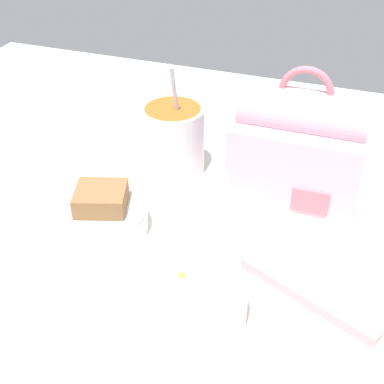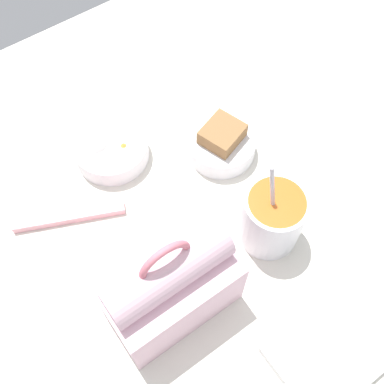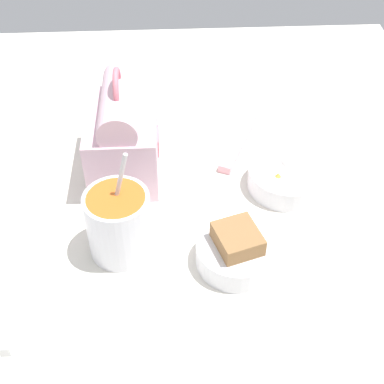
{
  "view_description": "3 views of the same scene",
  "coord_description": "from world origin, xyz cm",
  "px_view_note": "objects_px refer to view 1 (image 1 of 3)",
  "views": [
    {
      "loc": [
        22.05,
        -59.02,
        51.19
      ],
      "look_at": [
        0.9,
        -0.18,
        7.0
      ],
      "focal_mm": 50.0,
      "sensor_mm": 36.0,
      "label": 1
    },
    {
      "loc": [
        23.75,
        31.97,
        77.76
      ],
      "look_at": [
        0.9,
        -0.18,
        7.0
      ],
      "focal_mm": 45.0,
      "sensor_mm": 36.0,
      "label": 2
    },
    {
      "loc": [
        -64.26,
        3.21,
        68.76
      ],
      "look_at": [
        0.9,
        -0.18,
        7.0
      ],
      "focal_mm": 50.0,
      "sensor_mm": 36.0,
      "label": 3
    }
  ],
  "objects_px": {
    "lunch_bag": "(298,149)",
    "bento_bowl_sandwich": "(103,215)",
    "chopstick_case": "(307,296)",
    "soup_cup": "(173,139)",
    "keyboard": "(200,110)",
    "bento_bowl_snacks": "(190,300)"
  },
  "relations": [
    {
      "from": "lunch_bag",
      "to": "bento_bowl_sandwich",
      "type": "xyz_separation_m",
      "value": [
        -0.24,
        -0.18,
        -0.06
      ]
    },
    {
      "from": "lunch_bag",
      "to": "bento_bowl_sandwich",
      "type": "relative_size",
      "value": 1.66
    },
    {
      "from": "bento_bowl_sandwich",
      "to": "chopstick_case",
      "type": "xyz_separation_m",
      "value": [
        0.3,
        -0.04,
        -0.02
      ]
    },
    {
      "from": "soup_cup",
      "to": "chopstick_case",
      "type": "height_order",
      "value": "soup_cup"
    },
    {
      "from": "keyboard",
      "to": "soup_cup",
      "type": "height_order",
      "value": "soup_cup"
    },
    {
      "from": "keyboard",
      "to": "lunch_bag",
      "type": "distance_m",
      "value": 0.32
    },
    {
      "from": "lunch_bag",
      "to": "soup_cup",
      "type": "distance_m",
      "value": 0.2
    },
    {
      "from": "soup_cup",
      "to": "chopstick_case",
      "type": "xyz_separation_m",
      "value": [
        0.26,
        -0.22,
        -0.05
      ]
    },
    {
      "from": "bento_bowl_sandwich",
      "to": "keyboard",
      "type": "bearing_deg",
      "value": 88.25
    },
    {
      "from": "chopstick_case",
      "to": "lunch_bag",
      "type": "bearing_deg",
      "value": 105.17
    },
    {
      "from": "soup_cup",
      "to": "keyboard",
      "type": "bearing_deg",
      "value": 96.92
    },
    {
      "from": "bento_bowl_sandwich",
      "to": "soup_cup",
      "type": "bearing_deg",
      "value": 78.42
    },
    {
      "from": "bento_bowl_sandwich",
      "to": "lunch_bag",
      "type": "bearing_deg",
      "value": 37.35
    },
    {
      "from": "keyboard",
      "to": "bento_bowl_sandwich",
      "type": "height_order",
      "value": "bento_bowl_sandwich"
    },
    {
      "from": "lunch_bag",
      "to": "soup_cup",
      "type": "xyz_separation_m",
      "value": [
        -0.2,
        -0.0,
        -0.02
      ]
    },
    {
      "from": "soup_cup",
      "to": "lunch_bag",
      "type": "bearing_deg",
      "value": 0.27
    },
    {
      "from": "soup_cup",
      "to": "bento_bowl_sandwich",
      "type": "height_order",
      "value": "soup_cup"
    },
    {
      "from": "lunch_bag",
      "to": "chopstick_case",
      "type": "xyz_separation_m",
      "value": [
        0.06,
        -0.22,
        -0.07
      ]
    },
    {
      "from": "soup_cup",
      "to": "bento_bowl_snacks",
      "type": "xyz_separation_m",
      "value": [
        0.13,
        -0.29,
        -0.04
      ]
    },
    {
      "from": "keyboard",
      "to": "bento_bowl_snacks",
      "type": "bearing_deg",
      "value": -72.29
    },
    {
      "from": "keyboard",
      "to": "bento_bowl_sandwich",
      "type": "distance_m",
      "value": 0.39
    },
    {
      "from": "soup_cup",
      "to": "bento_bowl_sandwich",
      "type": "xyz_separation_m",
      "value": [
        -0.04,
        -0.18,
        -0.03
      ]
    }
  ]
}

